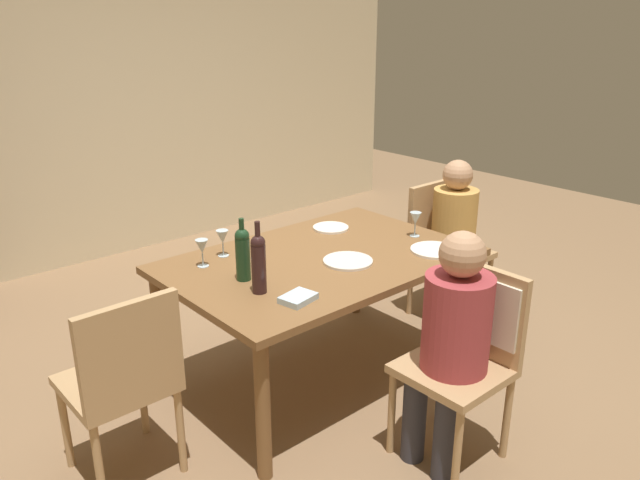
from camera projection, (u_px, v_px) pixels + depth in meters
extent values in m
plane|color=#846647|center=(320.00, 375.00, 3.64)|extent=(10.00, 10.00, 0.00)
cube|color=beige|center=(101.00, 98.00, 5.11)|extent=(6.40, 0.12, 2.70)
cube|color=brown|center=(320.00, 261.00, 3.39)|extent=(1.64, 1.08, 0.04)
cylinder|color=brown|center=(263.00, 411.00, 2.72)|extent=(0.07, 0.07, 0.71)
cylinder|color=brown|center=(468.00, 310.00, 3.65)|extent=(0.07, 0.07, 0.71)
cylinder|color=brown|center=(161.00, 333.00, 3.39)|extent=(0.07, 0.07, 0.71)
cylinder|color=brown|center=(356.00, 265.00, 4.31)|extent=(0.07, 0.07, 0.71)
cylinder|color=tan|center=(457.00, 453.00, 2.66)|extent=(0.04, 0.04, 0.44)
cylinder|color=tan|center=(392.00, 413.00, 2.93)|extent=(0.04, 0.04, 0.44)
cylinder|color=tan|center=(507.00, 417.00, 2.90)|extent=(0.04, 0.04, 0.44)
cylinder|color=tan|center=(442.00, 383.00, 3.16)|extent=(0.04, 0.04, 0.44)
cube|color=tan|center=(453.00, 371.00, 2.83)|extent=(0.44, 0.44, 0.04)
cube|color=tan|center=(483.00, 310.00, 2.87)|extent=(0.04, 0.44, 0.44)
cube|color=beige|center=(483.00, 306.00, 2.87)|extent=(0.07, 0.40, 0.31)
cylinder|color=tan|center=(488.00, 287.00, 4.29)|extent=(0.04, 0.04, 0.44)
cylinder|color=tan|center=(455.00, 303.00, 4.05)|extent=(0.04, 0.04, 0.44)
cylinder|color=tan|center=(444.00, 271.00, 4.56)|extent=(0.04, 0.04, 0.44)
cylinder|color=tan|center=(410.00, 285.00, 4.32)|extent=(0.04, 0.04, 0.44)
cube|color=tan|center=(452.00, 254.00, 4.23)|extent=(0.44, 0.44, 0.04)
cube|color=tan|center=(431.00, 214.00, 4.28)|extent=(0.44, 0.04, 0.44)
cylinder|color=tan|center=(65.00, 426.00, 2.84)|extent=(0.04, 0.04, 0.44)
cylinder|color=tan|center=(142.00, 394.00, 3.07)|extent=(0.04, 0.04, 0.44)
cylinder|color=tan|center=(99.00, 469.00, 2.57)|extent=(0.04, 0.04, 0.44)
cylinder|color=tan|center=(181.00, 430.00, 2.80)|extent=(0.04, 0.04, 0.44)
cube|color=tan|center=(117.00, 383.00, 2.74)|extent=(0.44, 0.44, 0.04)
cube|color=tan|center=(131.00, 352.00, 2.51)|extent=(0.44, 0.04, 0.44)
cylinder|color=#33333D|center=(446.00, 435.00, 2.76)|extent=(0.11, 0.11, 0.46)
cylinder|color=#33333D|center=(414.00, 416.00, 2.89)|extent=(0.11, 0.11, 0.46)
cylinder|color=#9E383D|center=(457.00, 325.00, 2.75)|extent=(0.31, 0.31, 0.47)
sphere|color=tan|center=(462.00, 254.00, 2.64)|extent=(0.20, 0.20, 0.20)
cylinder|color=#33333D|center=(473.00, 287.00, 4.26)|extent=(0.11, 0.11, 0.46)
cylinder|color=#33333D|center=(458.00, 294.00, 4.15)|extent=(0.11, 0.11, 0.46)
cylinder|color=tan|center=(454.00, 222.00, 4.15)|extent=(0.30, 0.30, 0.45)
sphere|color=tan|center=(458.00, 175.00, 4.04)|extent=(0.20, 0.20, 0.20)
cylinder|color=black|center=(259.00, 269.00, 2.91)|extent=(0.07, 0.07, 0.24)
sphere|color=black|center=(258.00, 243.00, 2.87)|extent=(0.07, 0.07, 0.07)
cylinder|color=black|center=(257.00, 231.00, 2.85)|extent=(0.03, 0.03, 0.09)
cylinder|color=#19381E|center=(243.00, 259.00, 3.06)|extent=(0.07, 0.07, 0.22)
sphere|color=#19381E|center=(242.00, 236.00, 3.02)|extent=(0.07, 0.07, 0.07)
cylinder|color=#19381E|center=(242.00, 226.00, 3.00)|extent=(0.03, 0.03, 0.08)
cylinder|color=silver|center=(224.00, 256.00, 3.40)|extent=(0.06, 0.06, 0.00)
cylinder|color=silver|center=(223.00, 249.00, 3.39)|extent=(0.01, 0.01, 0.07)
cone|color=silver|center=(222.00, 237.00, 3.36)|extent=(0.07, 0.07, 0.07)
cylinder|color=silver|center=(203.00, 266.00, 3.26)|extent=(0.06, 0.06, 0.00)
cylinder|color=silver|center=(203.00, 259.00, 3.25)|extent=(0.01, 0.01, 0.07)
cone|color=silver|center=(202.00, 247.00, 3.22)|extent=(0.07, 0.07, 0.07)
cylinder|color=silver|center=(415.00, 236.00, 3.71)|extent=(0.06, 0.06, 0.00)
cylinder|color=silver|center=(415.00, 230.00, 3.70)|extent=(0.01, 0.01, 0.07)
cone|color=silver|center=(415.00, 218.00, 3.67)|extent=(0.07, 0.07, 0.07)
cylinder|color=white|center=(331.00, 228.00, 3.83)|extent=(0.22, 0.22, 0.01)
cylinder|color=silver|center=(348.00, 261.00, 3.31)|extent=(0.27, 0.27, 0.01)
cylinder|color=white|center=(435.00, 250.00, 3.47)|extent=(0.27, 0.27, 0.01)
cube|color=#ADC6D6|center=(298.00, 298.00, 2.86)|extent=(0.18, 0.15, 0.03)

